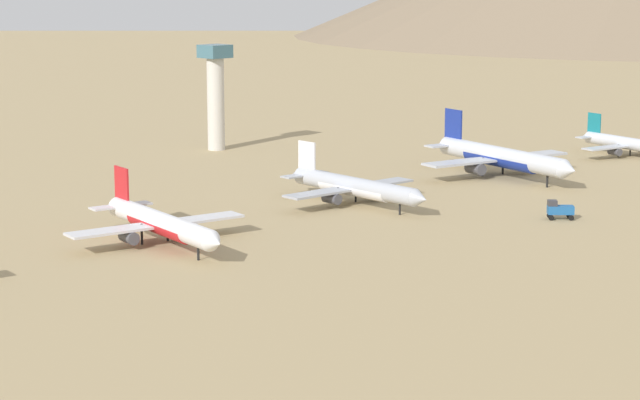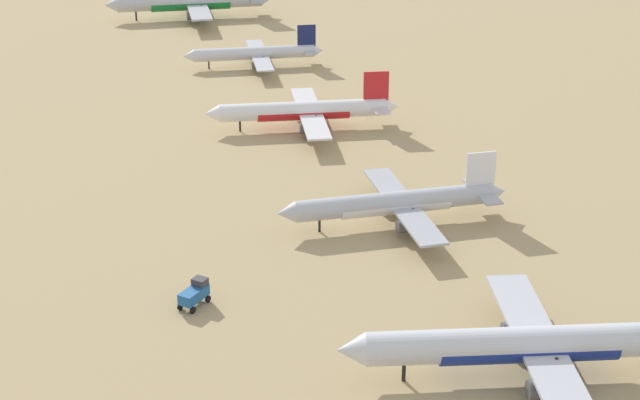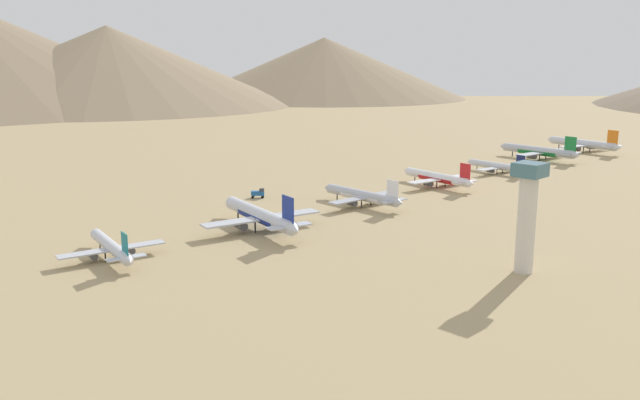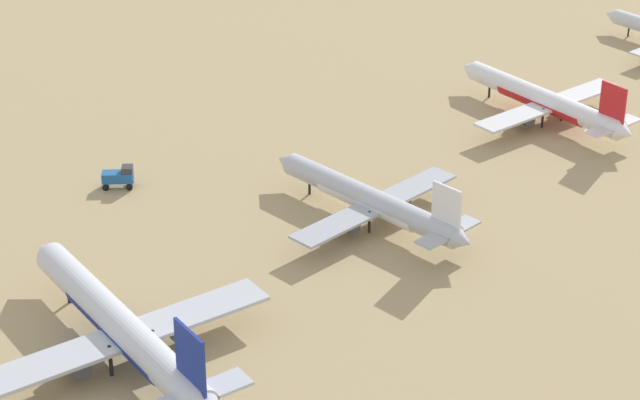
% 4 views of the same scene
% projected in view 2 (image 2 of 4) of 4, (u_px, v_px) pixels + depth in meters
% --- Properties ---
extents(ground_plane, '(1850.88, 1850.88, 0.00)m').
position_uv_depth(ground_plane, '(297.00, 129.00, 233.06)').
color(ground_plane, tan).
extents(parked_jet_1, '(50.78, 41.36, 14.64)m').
position_uv_depth(parked_jet_1, '(192.00, 2.00, 322.65)').
color(parked_jet_1, '#B2B7C1').
rests_on(parked_jet_1, ground).
extents(parked_jet_2, '(36.47, 29.76, 10.52)m').
position_uv_depth(parked_jet_2, '(256.00, 53.00, 275.41)').
color(parked_jet_2, silver).
rests_on(parked_jet_2, ground).
extents(parked_jet_3, '(42.53, 34.77, 12.30)m').
position_uv_depth(parked_jet_3, '(305.00, 111.00, 231.58)').
color(parked_jet_3, white).
rests_on(parked_jet_3, ground).
extents(parked_jet_4, '(41.80, 33.94, 12.06)m').
position_uv_depth(parked_jet_4, '(397.00, 203.00, 186.05)').
color(parked_jet_4, '#B2B7C1').
rests_on(parked_jet_4, ground).
extents(parked_jet_5, '(50.33, 41.30, 14.64)m').
position_uv_depth(parked_jet_5, '(531.00, 345.00, 141.00)').
color(parked_jet_5, silver).
rests_on(parked_jet_5, ground).
extents(service_truck, '(5.47, 5.43, 3.90)m').
position_uv_depth(service_truck, '(195.00, 293.00, 159.91)').
color(service_truck, '#1E5999').
rests_on(service_truck, ground).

